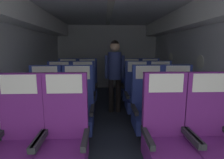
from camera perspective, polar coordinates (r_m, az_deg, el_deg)
name	(u,v)px	position (r m, az deg, el deg)	size (l,w,h in m)	color
ground	(111,121)	(3.65, -0.36, -13.00)	(3.67, 6.52, 0.02)	#2D3342
fuselage_shell	(110,37)	(3.63, -0.54, 13.14)	(3.55, 6.17, 2.23)	silver
seat_a_left_window	(19,140)	(2.19, -27.03, -16.58)	(0.49, 0.51, 1.15)	#38383D
seat_a_left_aisle	(65,139)	(2.05, -14.55, -17.67)	(0.49, 0.51, 1.15)	#38383D
seat_a_right_aisle	(210,137)	(2.29, 28.24, -15.46)	(0.49, 0.51, 1.15)	#38383D
seat_a_right_window	(166,137)	(2.11, 16.65, -16.93)	(0.49, 0.51, 1.15)	#38383D
seat_b_left_window	(45,112)	(2.91, -20.16, -9.47)	(0.49, 0.51, 1.15)	#38383D
seat_b_left_aisle	(78,111)	(2.82, -10.66, -9.66)	(0.49, 0.51, 1.15)	#38383D
seat_b_right_aisle	(178,110)	(3.00, 19.92, -8.87)	(0.49, 0.51, 1.15)	#38383D
seat_b_right_window	(148,110)	(2.87, 11.19, -9.35)	(0.49, 0.51, 1.15)	#38383D
seat_c_left_window	(60,97)	(3.69, -16.13, -5.16)	(0.49, 0.51, 1.15)	#38383D
seat_c_left_aisle	(83,96)	(3.62, -9.08, -5.20)	(0.49, 0.51, 1.15)	#38383D
seat_c_right_aisle	(160,95)	(3.76, 14.93, -4.85)	(0.49, 0.51, 1.15)	#38383D
seat_c_right_window	(137,96)	(3.64, 7.93, -5.08)	(0.49, 0.51, 1.15)	#38383D
seat_d_left_window	(68,87)	(4.51, -13.53, -2.33)	(0.49, 0.51, 1.15)	#38383D
seat_d_left_aisle	(88,87)	(4.46, -7.69, -2.29)	(0.49, 0.51, 1.15)	#38383D
seat_d_right_aisle	(150,86)	(4.55, 11.87, -2.15)	(0.49, 0.51, 1.15)	#38383D
seat_d_right_window	(131,87)	(4.46, 5.99, -2.24)	(0.49, 0.51, 1.15)	#38383D
flight_attendant	(115,69)	(3.92, 0.86, 3.36)	(0.43, 0.28, 1.57)	black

